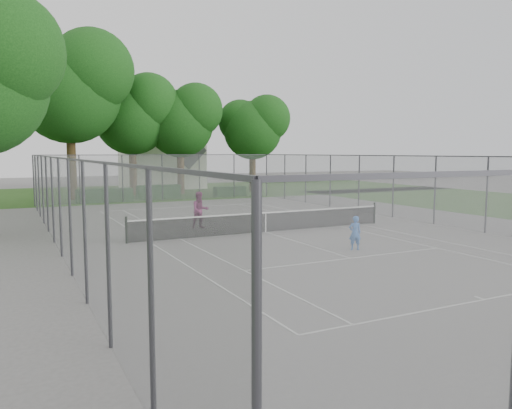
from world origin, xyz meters
name	(u,v)px	position (x,y,z in m)	size (l,w,h in m)	color
ground	(266,232)	(0.00, 0.00, 0.00)	(120.00, 120.00, 0.00)	slate
grass_far	(136,192)	(0.00, 26.00, 0.00)	(60.00, 20.00, 0.00)	#244B15
court_markings	(266,232)	(0.00, 0.00, 0.01)	(11.03, 23.83, 0.01)	beige
tennis_net	(266,221)	(0.00, 0.00, 0.51)	(12.87, 0.10, 1.10)	black
perimeter_fence	(266,193)	(0.00, 0.00, 1.81)	(18.08, 34.08, 3.52)	#38383D
tree_far_left	(70,83)	(-5.94, 20.87, 8.94)	(9.05, 8.26, 13.01)	#3B2915
tree_far_midleft	(133,112)	(-0.76, 22.93, 7.12)	(7.21, 6.58, 10.36)	#3B2915
tree_far_midright	(181,118)	(3.29, 22.25, 6.66)	(6.74, 6.16, 9.69)	#3B2915
tree_far_right	(254,125)	(10.22, 21.93, 6.18)	(6.26, 5.72, 9.00)	#3B2915
hedge_left	(105,195)	(-4.18, 17.80, 0.50)	(3.99, 1.20, 1.00)	#164114
hedge_mid	(159,192)	(0.20, 18.87, 0.54)	(3.42, 0.98, 1.07)	#164114
hedge_right	(230,191)	(6.31, 18.61, 0.40)	(2.66, 0.97, 0.80)	#164114
house	(161,151)	(3.68, 30.04, 3.86)	(7.70, 5.97, 9.58)	white
girl_player	(355,233)	(1.10, -5.20, 0.65)	(0.47, 0.31, 1.30)	blue
woman_player	(200,210)	(-2.31, 2.46, 0.90)	(0.87, 0.68, 1.79)	#7E2A5D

